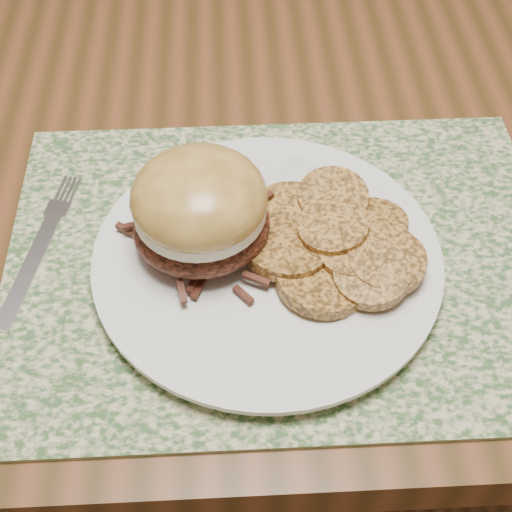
{
  "coord_description": "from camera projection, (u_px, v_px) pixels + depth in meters",
  "views": [
    {
      "loc": [
        0.02,
        -0.62,
        1.2
      ],
      "look_at": [
        0.04,
        -0.28,
        0.79
      ],
      "focal_mm": 50.0,
      "sensor_mm": 36.0,
      "label": 1
    }
  ],
  "objects": [
    {
      "name": "ground",
      "position": [
        228.0,
        411.0,
        1.32
      ],
      "size": [
        3.5,
        3.5,
        0.0
      ],
      "primitive_type": "plane",
      "color": "#51321B",
      "rests_on": "ground"
    },
    {
      "name": "dining_table",
      "position": [
        209.0,
        132.0,
        0.8
      ],
      "size": [
        1.5,
        0.9,
        0.75
      ],
      "color": "brown",
      "rests_on": "ground"
    },
    {
      "name": "roasted_potatoes",
      "position": [
        339.0,
        243.0,
        0.55
      ],
      "size": [
        0.16,
        0.16,
        0.04
      ],
      "color": "#AF7733",
      "rests_on": "dinner_plate"
    },
    {
      "name": "placemat",
      "position": [
        283.0,
        258.0,
        0.58
      ],
      "size": [
        0.45,
        0.33,
        0.0
      ],
      "primitive_type": "cube",
      "color": "#395C2F",
      "rests_on": "dining_table"
    },
    {
      "name": "fork",
      "position": [
        41.0,
        246.0,
        0.58
      ],
      "size": [
        0.05,
        0.17,
        0.0
      ],
      "rotation": [
        0.0,
        0.0,
        -0.21
      ],
      "color": "silver",
      "rests_on": "placemat"
    },
    {
      "name": "pork_sandwich",
      "position": [
        200.0,
        209.0,
        0.54
      ],
      "size": [
        0.12,
        0.12,
        0.08
      ],
      "rotation": [
        0.0,
        0.0,
        0.14
      ],
      "color": "black",
      "rests_on": "dinner_plate"
    },
    {
      "name": "dinner_plate",
      "position": [
        267.0,
        260.0,
        0.57
      ],
      "size": [
        0.26,
        0.26,
        0.02
      ],
      "primitive_type": "cylinder",
      "color": "white",
      "rests_on": "placemat"
    }
  ]
}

